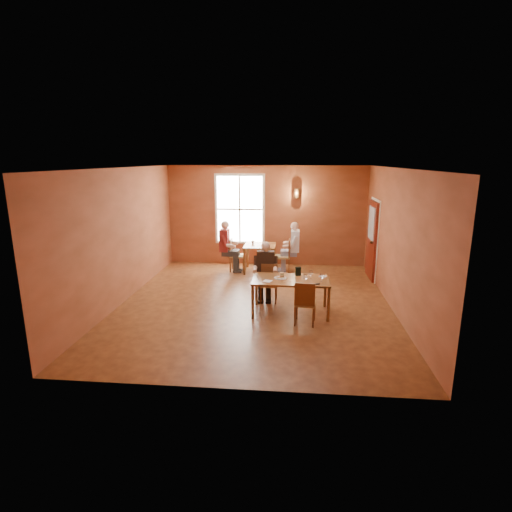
# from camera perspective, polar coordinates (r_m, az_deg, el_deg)

# --- Properties ---
(ground) EXTENTS (6.00, 7.00, 0.01)m
(ground) POSITION_cam_1_polar(r_m,az_deg,el_deg) (9.12, -0.12, -6.72)
(ground) COLOR brown
(ground) RESTS_ON ground
(wall_back) EXTENTS (6.00, 0.04, 3.00)m
(wall_back) POSITION_cam_1_polar(r_m,az_deg,el_deg) (12.15, 1.46, 5.74)
(wall_back) COLOR brown
(wall_back) RESTS_ON ground
(wall_front) EXTENTS (6.00, 0.04, 3.00)m
(wall_front) POSITION_cam_1_polar(r_m,az_deg,el_deg) (5.35, -3.72, -4.68)
(wall_front) COLOR brown
(wall_front) RESTS_ON ground
(wall_left) EXTENTS (0.04, 7.00, 3.00)m
(wall_left) POSITION_cam_1_polar(r_m,az_deg,el_deg) (9.48, -18.51, 2.76)
(wall_left) COLOR brown
(wall_left) RESTS_ON ground
(wall_right) EXTENTS (0.04, 7.00, 3.00)m
(wall_right) POSITION_cam_1_polar(r_m,az_deg,el_deg) (8.94, 19.39, 2.07)
(wall_right) COLOR brown
(wall_right) RESTS_ON ground
(ceiling) EXTENTS (6.00, 7.00, 0.04)m
(ceiling) POSITION_cam_1_polar(r_m,az_deg,el_deg) (8.55, -0.13, 12.48)
(ceiling) COLOR white
(ceiling) RESTS_ON wall_back
(window) EXTENTS (1.36, 0.10, 1.96)m
(window) POSITION_cam_1_polar(r_m,az_deg,el_deg) (12.16, -2.34, 6.69)
(window) COLOR white
(window) RESTS_ON wall_back
(door) EXTENTS (0.12, 1.04, 2.10)m
(door) POSITION_cam_1_polar(r_m,az_deg,el_deg) (11.22, 16.18, 2.20)
(door) COLOR maroon
(door) RESTS_ON ground
(wall_sconce) EXTENTS (0.16, 0.16, 0.28)m
(wall_sconce) POSITION_cam_1_polar(r_m,az_deg,el_deg) (11.95, 5.81, 8.92)
(wall_sconce) COLOR brown
(wall_sconce) RESTS_ON wall_back
(main_table) EXTENTS (1.60, 0.90, 0.75)m
(main_table) POSITION_cam_1_polar(r_m,az_deg,el_deg) (8.48, 4.94, -5.70)
(main_table) COLOR brown
(main_table) RESTS_ON ground
(chair_diner_main) EXTENTS (0.37, 0.37, 0.85)m
(chair_diner_main) POSITION_cam_1_polar(r_m,az_deg,el_deg) (9.09, 1.83, -3.97)
(chair_diner_main) COLOR #3D240D
(chair_diner_main) RESTS_ON ground
(diner_main) EXTENTS (0.52, 0.52, 1.30)m
(diner_main) POSITION_cam_1_polar(r_m,az_deg,el_deg) (9.00, 1.83, -2.65)
(diner_main) COLOR #302217
(diner_main) RESTS_ON ground
(chair_empty) EXTENTS (0.43, 0.43, 0.89)m
(chair_empty) POSITION_cam_1_polar(r_m,az_deg,el_deg) (7.95, 7.05, -6.57)
(chair_empty) COLOR #512F13
(chair_empty) RESTS_ON ground
(plate_food) EXTENTS (0.34, 0.34, 0.03)m
(plate_food) POSITION_cam_1_polar(r_m,az_deg,el_deg) (8.37, 3.48, -3.11)
(plate_food) COLOR silver
(plate_food) RESTS_ON main_table
(sandwich) EXTENTS (0.10, 0.09, 0.10)m
(sandwich) POSITION_cam_1_polar(r_m,az_deg,el_deg) (8.41, 3.72, -2.81)
(sandwich) COLOR tan
(sandwich) RESTS_ON main_table
(goblet_a) EXTENTS (0.08, 0.08, 0.18)m
(goblet_a) POSITION_cam_1_polar(r_m,az_deg,el_deg) (8.42, 7.82, -2.59)
(goblet_a) COLOR white
(goblet_a) RESTS_ON main_table
(goblet_b) EXTENTS (0.09, 0.09, 0.17)m
(goblet_b) POSITION_cam_1_polar(r_m,az_deg,el_deg) (8.23, 9.33, -3.07)
(goblet_b) COLOR white
(goblet_b) RESTS_ON main_table
(goblet_c) EXTENTS (0.08, 0.08, 0.18)m
(goblet_c) POSITION_cam_1_polar(r_m,az_deg,el_deg) (8.13, 7.04, -3.16)
(goblet_c) COLOR white
(goblet_c) RESTS_ON main_table
(menu_stand) EXTENTS (0.13, 0.09, 0.20)m
(menu_stand) POSITION_cam_1_polar(r_m,az_deg,el_deg) (8.58, 6.04, -2.18)
(menu_stand) COLOR black
(menu_stand) RESTS_ON main_table
(knife) EXTENTS (0.18, 0.11, 0.00)m
(knife) POSITION_cam_1_polar(r_m,az_deg,el_deg) (8.15, 4.60, -3.70)
(knife) COLOR silver
(knife) RESTS_ON main_table
(napkin) EXTENTS (0.21, 0.21, 0.01)m
(napkin) POSITION_cam_1_polar(r_m,az_deg,el_deg) (8.18, 1.64, -3.60)
(napkin) COLOR white
(napkin) RESTS_ON main_table
(side_plate) EXTENTS (0.21, 0.21, 0.01)m
(side_plate) POSITION_cam_1_polar(r_m,az_deg,el_deg) (8.60, 9.51, -2.89)
(side_plate) COLOR white
(side_plate) RESTS_ON main_table
(sunglasses) EXTENTS (0.13, 0.07, 0.02)m
(sunglasses) POSITION_cam_1_polar(r_m,az_deg,el_deg) (8.07, 8.66, -3.97)
(sunglasses) COLOR black
(sunglasses) RESTS_ON main_table
(second_table) EXTENTS (0.89, 0.89, 0.78)m
(second_table) POSITION_cam_1_polar(r_m,az_deg,el_deg) (11.53, 0.56, -0.31)
(second_table) COLOR brown
(second_table) RESTS_ON ground
(chair_diner_white) EXTENTS (0.42, 0.42, 0.96)m
(chair_diner_white) POSITION_cam_1_polar(r_m,az_deg,el_deg) (11.47, 3.80, 0.04)
(chair_diner_white) COLOR #462518
(chair_diner_white) RESTS_ON ground
(diner_white) EXTENTS (0.56, 0.56, 1.40)m
(diner_white) POSITION_cam_1_polar(r_m,az_deg,el_deg) (11.42, 3.97, 1.10)
(diner_white) COLOR white
(diner_white) RESTS_ON ground
(chair_diner_maroon) EXTENTS (0.42, 0.42, 0.95)m
(chair_diner_maroon) POSITION_cam_1_polar(r_m,az_deg,el_deg) (11.58, -2.64, 0.16)
(chair_diner_maroon) COLOR #532C1C
(chair_diner_maroon) RESTS_ON ground
(diner_maroon) EXTENTS (0.57, 0.57, 1.43)m
(diner_maroon) POSITION_cam_1_polar(r_m,az_deg,el_deg) (11.53, -2.80, 1.32)
(diner_maroon) COLOR maroon
(diner_maroon) RESTS_ON ground
(cup_a) EXTENTS (0.13, 0.13, 0.10)m
(cup_a) POSITION_cam_1_polar(r_m,az_deg,el_deg) (11.33, 1.36, 1.74)
(cup_a) COLOR white
(cup_a) RESTS_ON second_table
(cup_b) EXTENTS (0.11, 0.11, 0.09)m
(cup_b) POSITION_cam_1_polar(r_m,az_deg,el_deg) (11.59, -0.45, 1.98)
(cup_b) COLOR beige
(cup_b) RESTS_ON second_table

